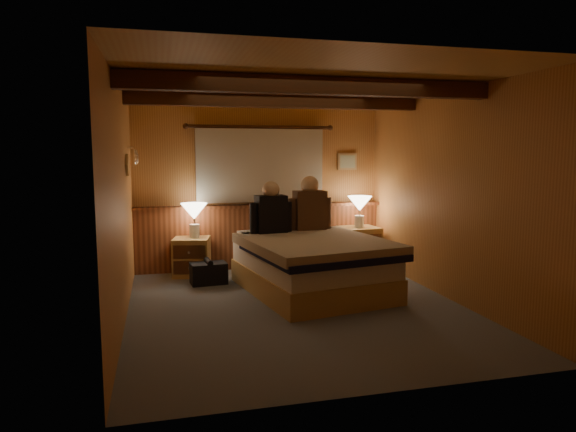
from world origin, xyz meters
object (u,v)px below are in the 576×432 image
object	(u,v)px
nightstand_left	(192,257)
lamp_right	(360,205)
nightstand_right	(359,247)
person_right	(310,207)
bed	(312,264)
person_left	(271,211)
duffel_bag	(209,273)
lamp_left	(194,213)

from	to	relation	value
nightstand_left	lamp_right	world-z (taller)	lamp_right
nightstand_left	nightstand_right	distance (m)	2.45
person_right	nightstand_right	bearing A→B (deg)	24.55
person_right	bed	bearing A→B (deg)	-107.16
person_right	nightstand_left	bearing A→B (deg)	158.35
lamp_right	person_left	distance (m)	1.58
bed	nightstand_left	size ratio (longest dim) A/B	3.89
nightstand_left	person_right	distance (m)	1.76
nightstand_right	person_right	xyz separation A→B (m)	(-0.91, -0.48, 0.67)
nightstand_left	lamp_right	xyz separation A→B (m)	(2.44, -0.05, 0.65)
person_left	person_right	size ratio (longest dim) A/B	0.93
lamp_right	person_right	size ratio (longest dim) A/B	0.62
nightstand_left	nightstand_right	size ratio (longest dim) A/B	0.95
person_left	person_right	bearing A→B (deg)	6.99
bed	lamp_right	xyz separation A→B (m)	(1.07, 1.15, 0.57)
bed	nightstand_right	bearing A→B (deg)	37.37
lamp_right	person_right	distance (m)	1.01
bed	person_left	bearing A→B (deg)	115.42
bed	person_left	distance (m)	0.90
lamp_right	person_left	world-z (taller)	person_left
nightstand_left	duffel_bag	world-z (taller)	nightstand_left
nightstand_right	lamp_right	bearing A→B (deg)	-116.46
bed	nightstand_right	xyz separation A→B (m)	(1.08, 1.17, -0.05)
person_right	duffel_bag	distance (m)	1.58
lamp_left	duffel_bag	world-z (taller)	lamp_left
bed	nightstand_left	bearing A→B (deg)	128.73
lamp_left	duffel_bag	size ratio (longest dim) A/B	0.98
lamp_left	person_left	size ratio (longest dim) A/B	0.68
lamp_right	duffel_bag	bearing A→B (deg)	-168.79
lamp_left	lamp_right	xyz separation A→B (m)	(2.39, -0.09, 0.06)
nightstand_left	person_right	world-z (taller)	person_right
nightstand_left	person_left	size ratio (longest dim) A/B	0.81
lamp_right	duffel_bag	size ratio (longest dim) A/B	0.96
person_right	duffel_bag	xyz separation A→B (m)	(-1.36, 0.01, -0.82)
nightstand_right	bed	bearing A→B (deg)	-137.32
bed	nightstand_left	world-z (taller)	bed
nightstand_left	bed	bearing A→B (deg)	-29.27
nightstand_left	lamp_left	world-z (taller)	lamp_left
lamp_left	lamp_right	distance (m)	2.39
lamp_right	duffel_bag	distance (m)	2.43
nightstand_right	person_right	distance (m)	1.23
nightstand_right	lamp_left	size ratio (longest dim) A/B	1.26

